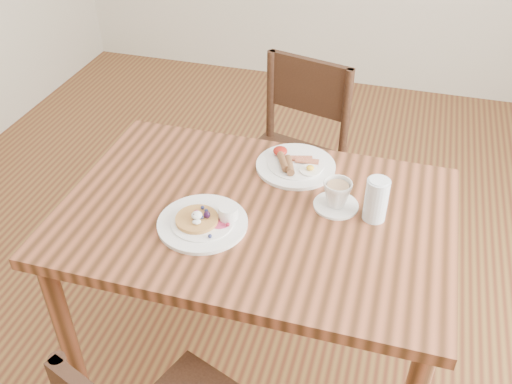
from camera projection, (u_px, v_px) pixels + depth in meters
The scene contains 7 objects.
ground at pixel (256, 361), 2.20m from camera, with size 5.00×5.00×0.00m, color #582B19.
dining_table at pixel (256, 234), 1.81m from camera, with size 1.20×0.80×0.75m.
chair_far at pixel (292, 154), 2.47m from camera, with size 0.51×0.51×0.88m.
pancake_plate at pixel (205, 221), 1.69m from camera, with size 0.27×0.27×0.06m.
breakfast_plate at pixel (294, 165), 1.93m from camera, with size 0.27×0.27×0.04m.
teacup_saucer at pixel (337, 196), 1.74m from camera, with size 0.14×0.14×0.09m.
water_glass at pixel (376, 200), 1.68m from camera, with size 0.07×0.07×0.14m, color silver.
Camera 1 is at (0.38, -1.31, 1.85)m, focal length 40.00 mm.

